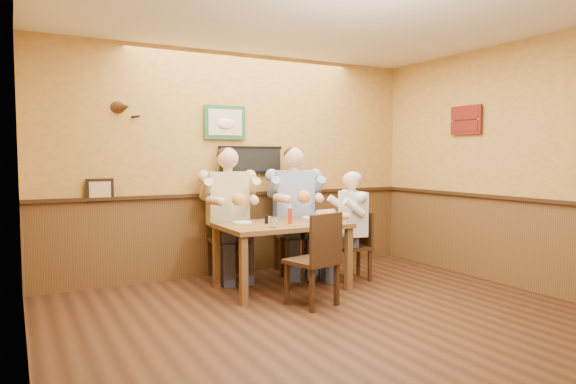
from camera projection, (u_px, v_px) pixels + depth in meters
name	position (u px, v px, depth m)	size (l,w,h in m)	color
room	(355.00, 135.00, 4.55)	(5.02, 5.03, 2.81)	black
dining_table	(282.00, 231.00, 5.77)	(1.40, 0.90, 0.75)	brown
chair_back_left	(228.00, 237.00, 6.30)	(0.47, 0.47, 1.01)	#342010
chair_back_right	(294.00, 233.00, 6.59)	(0.47, 0.47, 1.02)	#342010
chair_right_end	(353.00, 246.00, 6.23)	(0.38, 0.38, 0.83)	#342010
chair_near_side	(312.00, 259.00, 5.13)	(0.44, 0.44, 0.94)	#342010
diner_tan_shirt	(228.00, 220.00, 6.29)	(0.67, 0.67, 1.44)	beige
diner_blue_polo	(294.00, 217.00, 6.57)	(0.67, 0.67, 1.45)	#7E96BD
diner_white_elder	(353.00, 231.00, 6.22)	(0.54, 0.54, 1.18)	silver
water_glass_left	(273.00, 222.00, 5.40)	(0.08, 0.08, 0.11)	white
water_glass_mid	(315.00, 221.00, 5.53)	(0.07, 0.07, 0.11)	white
cola_tumbler	(327.00, 219.00, 5.76)	(0.07, 0.07, 0.10)	black
hot_sauce_bottle	(290.00, 215.00, 5.68)	(0.05, 0.05, 0.19)	#B22A13
salt_shaker	(270.00, 220.00, 5.65)	(0.03, 0.03, 0.09)	white
pepper_shaker	(266.00, 219.00, 5.69)	(0.04, 0.04, 0.10)	black
plate_far_left	(242.00, 222.00, 5.77)	(0.22, 0.22, 0.01)	white
plate_far_right	(312.00, 217.00, 6.22)	(0.25, 0.25, 0.02)	silver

